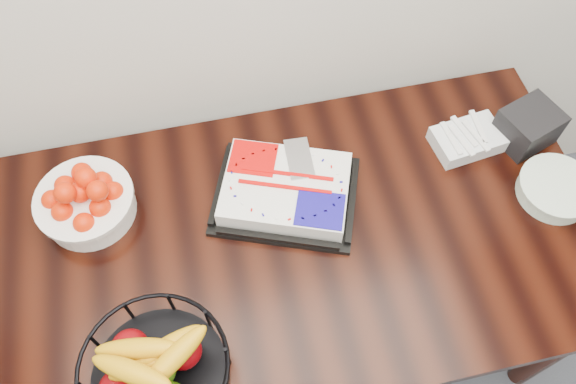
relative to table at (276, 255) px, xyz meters
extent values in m
cube|color=black|center=(0.00, 0.00, 0.07)|extent=(1.80, 0.90, 0.04)
cylinder|color=black|center=(-0.82, 0.37, -0.31)|extent=(0.07, 0.07, 0.71)
cylinder|color=black|center=(0.82, -0.37, -0.31)|extent=(0.07, 0.07, 0.71)
cylinder|color=black|center=(0.82, 0.37, -0.31)|extent=(0.07, 0.07, 0.71)
cube|color=black|center=(0.06, 0.13, 0.09)|extent=(0.48, 0.43, 0.02)
cube|color=white|center=(0.06, 0.13, 0.13)|extent=(0.41, 0.36, 0.06)
cube|color=#C70604|center=(-0.05, 0.20, 0.17)|extent=(0.16, 0.15, 0.00)
cube|color=#140C86|center=(0.16, 0.06, 0.17)|extent=(0.16, 0.15, 0.00)
cube|color=silver|center=(0.08, 0.21, 0.17)|extent=(0.08, 0.14, 0.00)
cylinder|color=white|center=(-0.48, 0.20, 0.13)|extent=(0.25, 0.25, 0.08)
cylinder|color=white|center=(-0.48, 0.20, 0.16)|extent=(0.27, 0.27, 0.01)
cylinder|color=black|center=(-0.34, -0.29, 0.10)|extent=(0.32, 0.32, 0.03)
torus|color=black|center=(-0.34, -0.29, 0.20)|extent=(0.34, 0.34, 0.01)
cylinder|color=white|center=(0.80, -0.02, 0.11)|extent=(0.20, 0.20, 0.05)
cylinder|color=white|center=(0.80, -0.02, 0.14)|extent=(0.21, 0.21, 0.01)
cube|color=silver|center=(0.62, 0.19, 0.11)|extent=(0.21, 0.15, 0.05)
cube|color=black|center=(0.80, 0.18, 0.14)|extent=(0.19, 0.18, 0.11)
camera|label=1|loc=(-0.11, -0.66, 1.46)|focal=35.00mm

